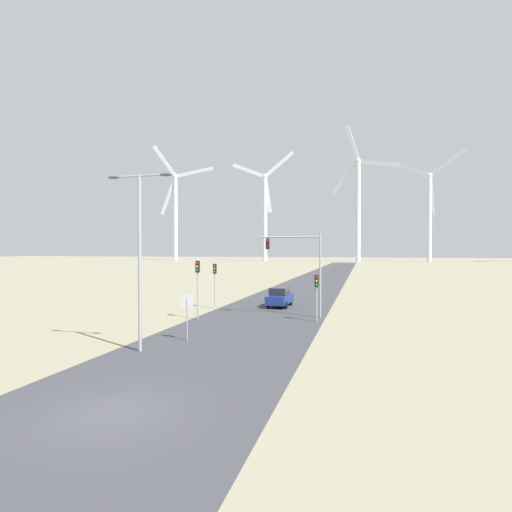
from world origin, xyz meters
name	(u,v)px	position (x,y,z in m)	size (l,w,h in m)	color
ground_plane	(115,413)	(0.00, 0.00, 0.00)	(600.00, 600.00, 0.00)	gray
road_surface	(309,286)	(0.00, 48.00, 0.00)	(10.00, 240.00, 0.01)	#38383D
streetlamp	(140,238)	(-3.52, 7.33, 5.96)	(3.77, 0.32, 9.34)	#93999E
stop_sign_near	(187,308)	(-2.20, 10.30, 1.90)	(0.81, 0.07, 2.71)	#93999E
traffic_light_post_near_left	(198,277)	(-4.46, 17.09, 3.30)	(0.28, 0.34, 4.53)	#93999E
traffic_light_post_near_right	(317,287)	(4.49, 18.55, 2.57)	(0.28, 0.34, 3.50)	#93999E
traffic_light_post_mid_left	(215,276)	(-5.31, 22.96, 3.00)	(0.28, 0.34, 4.10)	#93999E
traffic_light_mast_overhead	(299,258)	(2.89, 20.33, 4.76)	(5.10, 0.35, 6.66)	#93999E
car_approaching	(280,297)	(0.23, 25.64, 0.91)	(2.01, 4.19, 1.83)	navy
wind_turbine_far_left	(176,208)	(-92.31, 189.85, 28.96)	(36.68, 2.62, 64.37)	silver
wind_turbine_left	(265,209)	(-40.50, 186.11, 26.60)	(32.53, 2.60, 55.00)	silver
wind_turbine_center	(358,200)	(5.54, 181.86, 28.83)	(30.00, 10.96, 65.09)	silver
wind_turbine_right	(430,208)	(39.24, 199.89, 26.30)	(32.31, 12.93, 53.67)	silver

